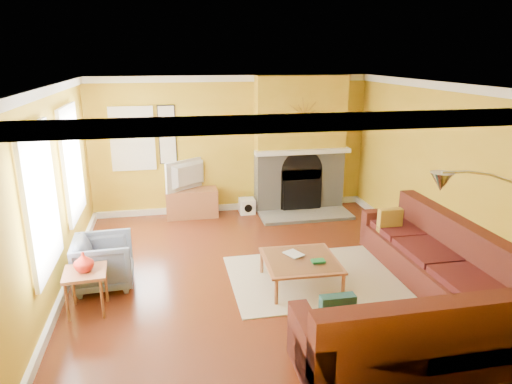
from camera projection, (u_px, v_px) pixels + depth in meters
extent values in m
cube|color=maroon|center=(263.00, 275.00, 6.65)|extent=(5.50, 6.00, 0.02)
cube|color=white|center=(264.00, 84.00, 5.87)|extent=(5.50, 6.00, 0.02)
cube|color=gold|center=(232.00, 145.00, 9.09)|extent=(5.50, 0.02, 2.70)
cube|color=gold|center=(347.00, 293.00, 3.43)|extent=(5.50, 0.02, 2.70)
cube|color=gold|center=(50.00, 197.00, 5.74)|extent=(0.02, 6.00, 2.70)
cube|color=gold|center=(445.00, 176.00, 6.78)|extent=(0.02, 6.00, 2.70)
cube|color=white|center=(71.00, 163.00, 6.93)|extent=(0.06, 1.22, 1.72)
cube|color=white|center=(39.00, 200.00, 5.14)|extent=(0.06, 1.22, 1.72)
cube|color=white|center=(133.00, 139.00, 8.63)|extent=(0.82, 0.06, 1.22)
cube|color=white|center=(167.00, 135.00, 8.74)|extent=(0.34, 0.04, 1.14)
cube|color=white|center=(303.00, 152.00, 8.95)|extent=(1.92, 0.22, 0.08)
cube|color=gray|center=(306.00, 215.00, 9.01)|extent=(1.80, 0.70, 0.06)
cube|color=beige|center=(314.00, 277.00, 6.56)|extent=(2.40, 1.80, 0.02)
cube|color=#9E5E39|center=(192.00, 203.00, 8.98)|extent=(1.00, 0.45, 0.55)
imported|color=black|center=(191.00, 175.00, 8.81)|extent=(0.90, 0.71, 0.59)
cube|color=white|center=(247.00, 206.00, 9.20)|extent=(0.30, 0.30, 0.30)
imported|color=slate|center=(104.00, 262.00, 6.24)|extent=(0.81, 0.79, 0.71)
imported|color=red|center=(84.00, 262.00, 5.51)|extent=(0.29, 0.29, 0.25)
imported|color=white|center=(288.00, 256.00, 6.30)|extent=(0.29, 0.33, 0.03)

